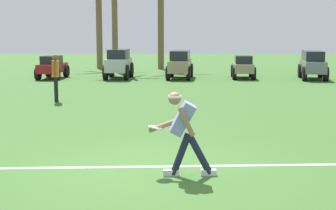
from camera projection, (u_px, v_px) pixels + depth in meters
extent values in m
plane|color=#376327|center=(155.00, 169.00, 8.89)|extent=(80.00, 80.00, 0.00)
cube|color=white|center=(156.00, 166.00, 9.03)|extent=(19.91, 1.57, 0.01)
cylinder|color=#191E38|center=(181.00, 154.00, 8.43)|extent=(0.36, 0.13, 0.72)
cube|color=silver|center=(171.00, 173.00, 8.48)|extent=(0.26, 0.11, 0.10)
cylinder|color=#191E38|center=(200.00, 154.00, 8.44)|extent=(0.45, 0.13, 0.69)
cube|color=silver|center=(208.00, 172.00, 8.49)|extent=(0.26, 0.11, 0.10)
cube|color=#7A84C6|center=(183.00, 119.00, 8.35)|extent=(0.45, 0.36, 0.57)
sphere|color=#936B4C|center=(175.00, 98.00, 8.30)|extent=(0.22, 0.22, 0.21)
cylinder|color=white|center=(175.00, 97.00, 8.29)|extent=(0.22, 0.22, 0.03)
cylinder|color=#936B4C|center=(165.00, 125.00, 8.54)|extent=(0.58, 0.10, 0.27)
cylinder|color=#936B4C|center=(186.00, 122.00, 8.15)|extent=(0.29, 0.09, 0.49)
cylinder|color=white|center=(156.00, 128.00, 8.57)|extent=(0.34, 0.34, 0.07)
cylinder|color=black|center=(56.00, 89.00, 16.90)|extent=(0.12, 0.12, 0.82)
cylinder|color=black|center=(56.00, 89.00, 17.08)|extent=(0.12, 0.12, 0.82)
cube|color=orange|center=(55.00, 69.00, 16.89)|extent=(0.24, 0.36, 0.54)
cylinder|color=brown|center=(55.00, 69.00, 16.68)|extent=(0.08, 0.08, 0.52)
cylinder|color=brown|center=(56.00, 68.00, 17.09)|extent=(0.08, 0.08, 0.52)
sphere|color=brown|center=(55.00, 57.00, 16.83)|extent=(0.22, 0.22, 0.20)
cube|color=maroon|center=(52.00, 68.00, 24.70)|extent=(1.04, 2.25, 0.42)
cube|color=#1E232B|center=(51.00, 60.00, 24.54)|extent=(0.86, 1.15, 0.38)
cylinder|color=black|center=(49.00, 71.00, 25.53)|extent=(0.22, 0.61, 0.60)
cylinder|color=black|center=(66.00, 71.00, 25.44)|extent=(0.22, 0.61, 0.60)
cylinder|color=black|center=(38.00, 74.00, 24.01)|extent=(0.22, 0.61, 0.60)
cylinder|color=black|center=(57.00, 74.00, 23.93)|extent=(0.22, 0.61, 0.60)
cube|color=#B7BABF|center=(119.00, 65.00, 24.65)|extent=(1.07, 2.39, 0.60)
cube|color=#1E232B|center=(119.00, 54.00, 24.62)|extent=(0.92, 1.58, 0.44)
cylinder|color=black|center=(111.00, 70.00, 25.49)|extent=(0.21, 0.73, 0.72)
cylinder|color=black|center=(131.00, 70.00, 25.43)|extent=(0.21, 0.73, 0.72)
cylinder|color=black|center=(106.00, 72.00, 23.96)|extent=(0.21, 0.73, 0.72)
cylinder|color=black|center=(126.00, 73.00, 23.89)|extent=(0.21, 0.73, 0.72)
cube|color=#998466|center=(180.00, 66.00, 24.65)|extent=(1.15, 2.47, 0.55)
cube|color=#1E232B|center=(180.00, 55.00, 24.72)|extent=(0.99, 1.86, 0.46)
cylinder|color=black|center=(172.00, 70.00, 25.57)|extent=(0.23, 0.67, 0.66)
cylinder|color=black|center=(191.00, 70.00, 25.46)|extent=(0.23, 0.67, 0.66)
cylinder|color=black|center=(168.00, 73.00, 23.92)|extent=(0.23, 0.67, 0.66)
cylinder|color=black|center=(189.00, 73.00, 23.82)|extent=(0.23, 0.67, 0.66)
cube|color=#998466|center=(243.00, 68.00, 24.83)|extent=(1.00, 2.24, 0.42)
cube|color=#1E232B|center=(243.00, 60.00, 24.68)|extent=(0.84, 1.13, 0.38)
cylinder|color=black|center=(233.00, 71.00, 25.66)|extent=(0.21, 0.61, 0.60)
cylinder|color=black|center=(251.00, 71.00, 25.59)|extent=(0.21, 0.61, 0.60)
cylinder|color=black|center=(234.00, 73.00, 24.14)|extent=(0.21, 0.61, 0.60)
cylinder|color=black|center=(254.00, 73.00, 24.07)|extent=(0.21, 0.61, 0.60)
cube|color=slate|center=(313.00, 67.00, 24.29)|extent=(1.21, 2.49, 0.55)
cube|color=#1E232B|center=(313.00, 56.00, 24.36)|extent=(1.03, 1.88, 0.46)
cylinder|color=black|center=(300.00, 71.00, 25.22)|extent=(0.25, 0.68, 0.66)
cylinder|color=black|center=(320.00, 71.00, 25.09)|extent=(0.25, 0.68, 0.66)
cylinder|color=black|center=(304.00, 74.00, 23.58)|extent=(0.25, 0.68, 0.66)
cylinder|color=black|center=(326.00, 74.00, 23.45)|extent=(0.25, 0.68, 0.66)
cylinder|color=brown|center=(99.00, 24.00, 30.56)|extent=(0.36, 0.36, 5.26)
cylinder|color=brown|center=(115.00, 13.00, 28.39)|extent=(0.32, 0.32, 6.50)
cylinder|color=brown|center=(161.00, 15.00, 30.08)|extent=(0.36, 0.36, 6.28)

